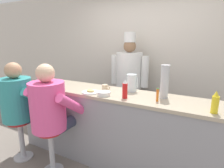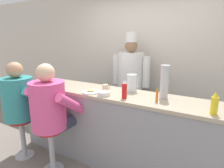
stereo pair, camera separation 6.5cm
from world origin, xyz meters
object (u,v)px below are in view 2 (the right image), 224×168
object	(u,v)px
breakfast_plate	(91,92)
cook_in_whites_near	(131,79)
diner_seated_teal	(21,100)
diner_seated_pink	(51,108)
ketchup_bottle_red	(124,90)
water_pitcher_clear	(132,83)
mustard_bottle_yellow	(215,104)
hot_sauce_bottle_orange	(157,95)
cup_stack_steel	(164,82)
cereal_bowl	(104,94)
coffee_mug_tan	(105,87)

from	to	relation	value
breakfast_plate	cook_in_whites_near	size ratio (longest dim) A/B	0.12
diner_seated_teal	diner_seated_pink	xyz separation A→B (m)	(0.61, 0.00, 0.01)
ketchup_bottle_red	water_pitcher_clear	world-z (taller)	water_pitcher_clear
ketchup_bottle_red	mustard_bottle_yellow	size ratio (longest dim) A/B	1.05
mustard_bottle_yellow	cook_in_whites_near	distance (m)	1.82
mustard_bottle_yellow	breakfast_plate	distance (m)	1.45
diner_seated_pink	diner_seated_teal	bearing A→B (deg)	-179.92
hot_sauce_bottle_orange	cup_stack_steel	size ratio (longest dim) A/B	0.38
cereal_bowl	cup_stack_steel	world-z (taller)	cup_stack_steel
hot_sauce_bottle_orange	coffee_mug_tan	world-z (taller)	hot_sauce_bottle_orange
cook_in_whites_near	diner_seated_pink	bearing A→B (deg)	-104.85
diner_seated_teal	water_pitcher_clear	bearing A→B (deg)	26.67
coffee_mug_tan	cup_stack_steel	bearing A→B (deg)	2.50
hot_sauce_bottle_orange	cup_stack_steel	distance (m)	0.22
mustard_bottle_yellow	diner_seated_teal	xyz separation A→B (m)	(-2.41, -0.37, -0.26)
hot_sauce_bottle_orange	diner_seated_pink	size ratio (longest dim) A/B	0.11
coffee_mug_tan	cup_stack_steel	world-z (taller)	cup_stack_steel
coffee_mug_tan	diner_seated_pink	xyz separation A→B (m)	(-0.45, -0.59, -0.19)
diner_seated_pink	cup_stack_steel	bearing A→B (deg)	26.46
cook_in_whites_near	hot_sauce_bottle_orange	bearing A→B (deg)	-52.71
cup_stack_steel	diner_seated_teal	xyz separation A→B (m)	(-1.87, -0.63, -0.36)
ketchup_bottle_red	breakfast_plate	distance (m)	0.50
mustard_bottle_yellow	cup_stack_steel	size ratio (longest dim) A/B	0.55
water_pitcher_clear	cook_in_whites_near	bearing A→B (deg)	115.72
mustard_bottle_yellow	breakfast_plate	xyz separation A→B (m)	(-1.44, 0.01, -0.09)
mustard_bottle_yellow	hot_sauce_bottle_orange	bearing A→B (deg)	171.59
cereal_bowl	coffee_mug_tan	world-z (taller)	coffee_mug_tan
ketchup_bottle_red	cereal_bowl	world-z (taller)	ketchup_bottle_red
mustard_bottle_yellow	hot_sauce_bottle_orange	size ratio (longest dim) A/B	1.44
ketchup_bottle_red	diner_seated_teal	world-z (taller)	diner_seated_teal
coffee_mug_tan	breakfast_plate	bearing A→B (deg)	-113.55
ketchup_bottle_red	hot_sauce_bottle_orange	size ratio (longest dim) A/B	1.52
mustard_bottle_yellow	cereal_bowl	bearing A→B (deg)	-179.47
cup_stack_steel	diner_seated_pink	bearing A→B (deg)	-153.54
diner_seated_teal	cook_in_whites_near	bearing A→B (deg)	56.43
water_pitcher_clear	cook_in_whites_near	xyz separation A→B (m)	(-0.40, 0.82, -0.14)
water_pitcher_clear	diner_seated_teal	bearing A→B (deg)	-153.33
mustard_bottle_yellow	diner_seated_pink	size ratio (longest dim) A/B	0.15
hot_sauce_bottle_orange	breakfast_plate	distance (m)	0.87
breakfast_plate	diner_seated_pink	size ratio (longest dim) A/B	0.16
mustard_bottle_yellow	diner_seated_pink	distance (m)	1.86
water_pitcher_clear	hot_sauce_bottle_orange	bearing A→B (deg)	-31.10
diner_seated_teal	cook_in_whites_near	size ratio (longest dim) A/B	0.77
breakfast_plate	cereal_bowl	distance (m)	0.22
ketchup_bottle_red	mustard_bottle_yellow	bearing A→B (deg)	-0.95
hot_sauce_bottle_orange	water_pitcher_clear	bearing A→B (deg)	148.90
cup_stack_steel	cereal_bowl	bearing A→B (deg)	-158.30
mustard_bottle_yellow	hot_sauce_bottle_orange	world-z (taller)	mustard_bottle_yellow
cup_stack_steel	cook_in_whites_near	distance (m)	1.26
cereal_bowl	diner_seated_pink	xyz separation A→B (m)	(-0.58, -0.36, -0.18)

